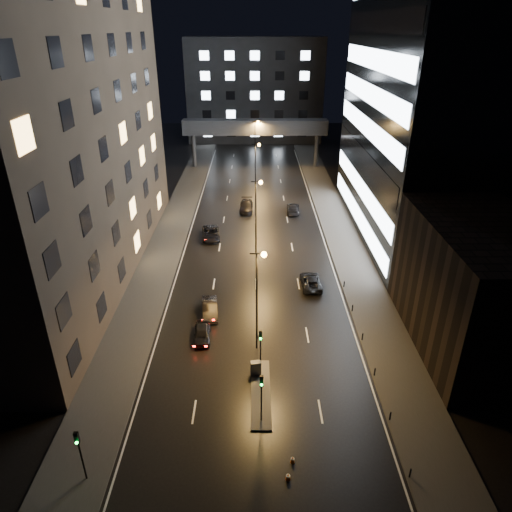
# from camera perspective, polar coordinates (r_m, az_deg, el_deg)

# --- Properties ---
(ground) EXTENTS (160.00, 160.00, 0.00)m
(ground) POSITION_cam_1_polar(r_m,az_deg,el_deg) (71.96, -0.05, 4.57)
(ground) COLOR black
(ground) RESTS_ON ground
(sidewalk_left) EXTENTS (5.00, 110.00, 0.15)m
(sidewalk_left) POSITION_cam_1_polar(r_m,az_deg,el_deg) (68.45, -10.57, 2.94)
(sidewalk_left) COLOR #383533
(sidewalk_left) RESTS_ON ground
(sidewalk_right) EXTENTS (5.00, 110.00, 0.15)m
(sidewalk_right) POSITION_cam_1_polar(r_m,az_deg,el_deg) (68.52, 10.49, 2.98)
(sidewalk_right) COLOR #383533
(sidewalk_right) RESTS_ON ground
(building_left) EXTENTS (15.00, 48.00, 40.00)m
(building_left) POSITION_cam_1_polar(r_m,az_deg,el_deg) (55.77, -24.95, 17.01)
(building_left) COLOR #2D2319
(building_left) RESTS_ON ground
(building_right_low) EXTENTS (10.00, 18.00, 12.00)m
(building_right_low) POSITION_cam_1_polar(r_m,az_deg,el_deg) (46.13, 25.84, -3.57)
(building_right_low) COLOR black
(building_right_low) RESTS_ON ground
(building_right_glass) EXTENTS (20.00, 36.00, 45.00)m
(building_right_glass) POSITION_cam_1_polar(r_m,az_deg,el_deg) (67.65, 23.24, 20.82)
(building_right_glass) COLOR black
(building_right_glass) RESTS_ON ground
(building_far) EXTENTS (34.00, 14.00, 25.00)m
(building_far) POSITION_cam_1_polar(r_m,az_deg,el_deg) (125.47, -0.15, 20.07)
(building_far) COLOR #333335
(building_far) RESTS_ON ground
(skybridge) EXTENTS (30.00, 3.00, 10.00)m
(skybridge) POSITION_cam_1_polar(r_m,az_deg,el_deg) (98.44, -0.11, 15.74)
(skybridge) COLOR #333335
(skybridge) RESTS_ON ground
(median_island) EXTENTS (1.60, 8.00, 0.15)m
(median_island) POSITION_cam_1_polar(r_m,az_deg,el_deg) (39.46, 0.60, -16.72)
(median_island) COLOR #383533
(median_island) RESTS_ON ground
(traffic_signal_near) EXTENTS (0.28, 0.34, 4.40)m
(traffic_signal_near) POSITION_cam_1_polar(r_m,az_deg,el_deg) (39.39, 0.57, -11.03)
(traffic_signal_near) COLOR black
(traffic_signal_near) RESTS_ON median_island
(traffic_signal_far) EXTENTS (0.28, 0.34, 4.40)m
(traffic_signal_far) POSITION_cam_1_polar(r_m,az_deg,el_deg) (35.21, 0.69, -16.53)
(traffic_signal_far) COLOR black
(traffic_signal_far) RESTS_ON median_island
(traffic_signal_corner) EXTENTS (0.28, 0.34, 4.40)m
(traffic_signal_corner) POSITION_cam_1_polar(r_m,az_deg,el_deg) (33.81, -21.21, -21.57)
(traffic_signal_corner) COLOR black
(traffic_signal_corner) RESTS_ON ground
(bollard_row) EXTENTS (0.12, 25.12, 0.90)m
(bollard_row) POSITION_cam_1_polar(r_m,az_deg,el_deg) (43.85, 13.85, -11.80)
(bollard_row) COLOR black
(bollard_row) RESTS_ON ground
(streetlight_near) EXTENTS (1.45, 0.50, 10.15)m
(streetlight_near) POSITION_cam_1_polar(r_m,az_deg,el_deg) (40.35, 0.33, -4.14)
(streetlight_near) COLOR black
(streetlight_near) RESTS_ON ground
(streetlight_mid_a) EXTENTS (1.45, 0.50, 10.15)m
(streetlight_mid_a) POSITION_cam_1_polar(r_m,az_deg,el_deg) (58.42, 0.14, 6.01)
(streetlight_mid_a) COLOR black
(streetlight_mid_a) RESTS_ON ground
(streetlight_mid_b) EXTENTS (1.45, 0.50, 10.15)m
(streetlight_mid_b) POSITION_cam_1_polar(r_m,az_deg,el_deg) (77.44, 0.05, 11.27)
(streetlight_mid_b) COLOR black
(streetlight_mid_b) RESTS_ON ground
(streetlight_far) EXTENTS (1.45, 0.50, 10.15)m
(streetlight_far) POSITION_cam_1_polar(r_m,az_deg,el_deg) (96.85, -0.01, 14.45)
(streetlight_far) COLOR black
(streetlight_far) RESTS_ON ground
(car_away_a) EXTENTS (1.83, 3.99, 1.32)m
(car_away_a) POSITION_cam_1_polar(r_m,az_deg,el_deg) (45.08, -6.73, -9.55)
(car_away_a) COLOR black
(car_away_a) RESTS_ON ground
(car_away_b) EXTENTS (2.09, 4.60, 1.46)m
(car_away_b) POSITION_cam_1_polar(r_m,az_deg,el_deg) (48.45, -5.79, -6.53)
(car_away_b) COLOR black
(car_away_b) RESTS_ON ground
(car_away_c) EXTENTS (3.02, 5.50, 1.46)m
(car_away_c) POSITION_cam_1_polar(r_m,az_deg,el_deg) (65.59, -5.67, 2.83)
(car_away_c) COLOR black
(car_away_c) RESTS_ON ground
(car_away_d) EXTENTS (2.26, 5.35, 1.54)m
(car_away_d) POSITION_cam_1_polar(r_m,az_deg,el_deg) (75.43, -1.21, 6.26)
(car_away_d) COLOR black
(car_away_d) RESTS_ON ground
(car_toward_a) EXTENTS (2.35, 4.90, 1.35)m
(car_toward_a) POSITION_cam_1_polar(r_m,az_deg,el_deg) (53.54, 6.88, -3.16)
(car_toward_a) COLOR black
(car_toward_a) RESTS_ON ground
(car_toward_b) EXTENTS (2.26, 4.99, 1.42)m
(car_toward_b) POSITION_cam_1_polar(r_m,az_deg,el_deg) (74.91, 4.64, 5.98)
(car_toward_b) COLOR black
(car_toward_b) RESTS_ON ground
(utility_cabinet) EXTENTS (0.96, 0.63, 1.34)m
(utility_cabinet) POSITION_cam_1_polar(r_m,az_deg,el_deg) (40.59, -0.02, -13.83)
(utility_cabinet) COLOR #434446
(utility_cabinet) RESTS_ON median_island
(cone_a) EXTENTS (0.47, 0.47, 0.53)m
(cone_a) POSITION_cam_1_polar(r_m,az_deg,el_deg) (34.01, 4.03, -25.80)
(cone_a) COLOR #F55D0C
(cone_a) RESTS_ON ground
(cone_b) EXTENTS (0.38, 0.38, 0.57)m
(cone_b) POSITION_cam_1_polar(r_m,az_deg,el_deg) (34.85, 4.61, -24.01)
(cone_b) COLOR orange
(cone_b) RESTS_ON ground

